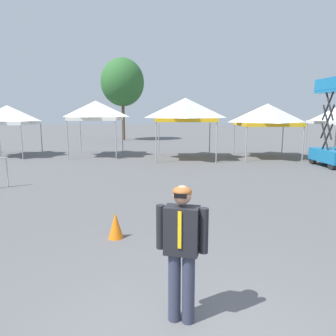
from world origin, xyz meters
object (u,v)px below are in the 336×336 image
Objects in this scene: tree_behind_tents_right at (122,82)px; traffic_cone_lot_center at (116,225)px; canopy_tent_behind_left at (8,115)px; scissor_lift at (335,141)px; canopy_tent_center at (267,115)px; person_foreground at (182,245)px; canopy_tent_behind_right at (185,110)px; canopy_tent_behind_center at (96,111)px.

tree_behind_tents_right is 13.51× the size of traffic_cone_lot_center.
scissor_lift is (17.49, -4.63, -1.21)m from canopy_tent_behind_left.
canopy_tent_center reaches higher than person_foreground.
canopy_tent_behind_right reaches higher than person_foreground.
traffic_cone_lot_center is (-2.70, -11.76, -2.50)m from canopy_tent_behind_right.
canopy_tent_behind_center is 13.64m from traffic_cone_lot_center.
canopy_tent_behind_right is 7.82m from scissor_lift.
scissor_lift is at bearing -53.74° from tree_behind_tents_right.
canopy_tent_center is at bearing 124.96° from scissor_lift.
canopy_tent_behind_left is at bearing 165.18° from scissor_lift.
canopy_tent_behind_left reaches higher than person_foreground.
person_foreground is at bearing -126.76° from scissor_lift.
traffic_cone_lot_center is at bearing -102.94° from canopy_tent_behind_right.
canopy_tent_behind_right is 1.05× the size of canopy_tent_center.
canopy_tent_behind_right is (10.46, -1.55, 0.29)m from canopy_tent_behind_left.
canopy_tent_behind_center is 5.41m from canopy_tent_behind_right.
scissor_lift reaches higher than canopy_tent_center.
canopy_tent_behind_right is 6.26× the size of traffic_cone_lot_center.
canopy_tent_behind_right is 0.46× the size of tree_behind_tents_right.
tree_behind_tents_right is at bearing 94.36° from traffic_cone_lot_center.
canopy_tent_behind_right reaches higher than canopy_tent_behind_left.
canopy_tent_behind_left is 18.13m from scissor_lift.
person_foreground is at bearing -61.15° from canopy_tent_behind_left.
tree_behind_tents_right is at bearing 96.27° from person_foreground.
canopy_tent_behind_right is 14.78m from person_foreground.
canopy_tent_behind_center reaches higher than person_foreground.
canopy_tent_behind_left is at bearing 120.23° from traffic_cone_lot_center.
traffic_cone_lot_center is (-1.13, 2.83, -0.75)m from person_foreground.
traffic_cone_lot_center is at bearing 111.87° from person_foreground.
traffic_cone_lot_center is at bearing -122.01° from canopy_tent_center.
canopy_tent_center is 4.15m from scissor_lift.
tree_behind_tents_right reaches higher than person_foreground.
tree_behind_tents_right is (-9.33, 12.57, 2.88)m from canopy_tent_center.
canopy_tent_behind_right is at bearing 156.35° from scissor_lift.
tree_behind_tents_right reaches higher than canopy_tent_behind_right.
canopy_tent_center is 1.89× the size of person_foreground.
canopy_tent_behind_left is 0.91× the size of canopy_tent_center.
traffic_cone_lot_center is at bearing -59.77° from canopy_tent_behind_left.
canopy_tent_behind_right is 0.83× the size of scissor_lift.
canopy_tent_behind_center is 13.14m from scissor_lift.
tree_behind_tents_right is 25.10m from traffic_cone_lot_center.
canopy_tent_center is 0.79× the size of scissor_lift.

